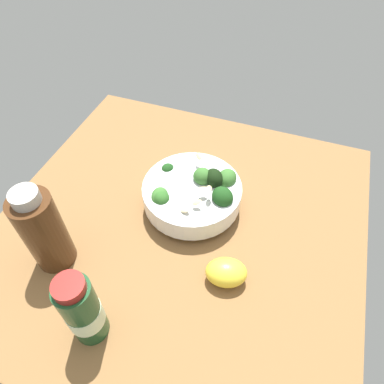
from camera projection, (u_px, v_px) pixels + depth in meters
The scene contains 5 objects.
ground_plane at pixel (180, 231), 70.02cm from camera, with size 69.48×69.48×4.73cm, color brown.
bowl_of_broccoli at pixel (193, 193), 68.49cm from camera, with size 19.28×19.28×9.03cm.
lemon_wedge at pixel (226, 272), 58.78cm from camera, with size 7.08×5.28×4.60cm, color yellow.
bottle_tall at pixel (83, 311), 49.63cm from camera, with size 5.34×5.34×15.10cm.
bottle_short at pixel (43, 231), 57.11cm from camera, with size 6.82×6.82×17.69cm.
Camera 1 is at (-15.86, 37.09, 55.45)cm, focal length 32.70 mm.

